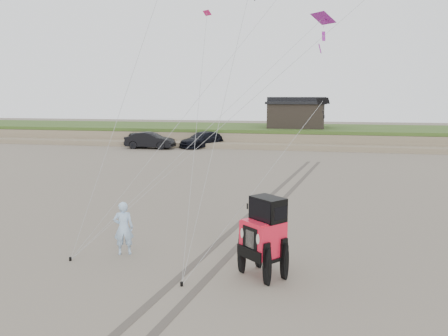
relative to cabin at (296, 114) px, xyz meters
The scene contains 11 objects.
ground 37.20m from the cabin, 93.09° to the right, with size 160.00×160.00×0.00m, color #6B6054.
dune_ridge 3.18m from the cabin, 165.96° to the left, with size 160.00×14.25×1.73m.
cabin is the anchor object (origin of this frame).
truck_a 17.62m from the cabin, 155.97° to the right, with size 1.76×4.37×1.49m, color black.
truck_b 16.47m from the cabin, 148.99° to the right, with size 1.71×4.91×1.62m, color black.
truck_c 11.30m from the cabin, 145.70° to the right, with size 2.20×5.41×1.57m, color black.
jeep 37.36m from the cabin, 88.93° to the right, with size 2.16×5.01×1.86m, color #F51B36, non-canonical shape.
man 36.71m from the cabin, 96.27° to the right, with size 0.65×0.43×1.78m, color #96B4E8.
stake_main 37.86m from the cabin, 98.28° to the right, with size 0.08×0.08×0.12m, color black.
stake_aux 38.56m from the cabin, 92.10° to the right, with size 0.08×0.08×0.12m, color black.
tire_tracks 29.18m from the cabin, 90.00° to the right, with size 5.22×29.74×0.01m.
Camera 1 is at (4.04, -12.27, 5.18)m, focal length 35.00 mm.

